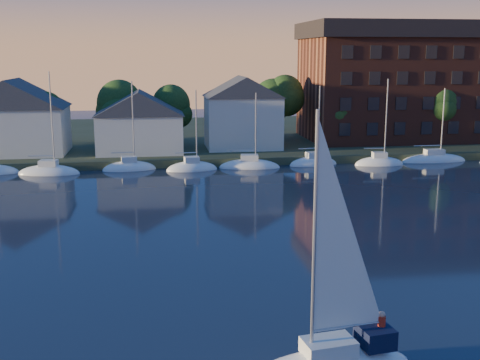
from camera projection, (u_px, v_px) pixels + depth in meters
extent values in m
cube|color=#333C23|center=(180.00, 140.00, 98.28)|extent=(160.00, 50.00, 2.00)
cube|color=brown|center=(188.00, 165.00, 76.00)|extent=(120.00, 3.00, 1.00)
cube|color=silver|center=(15.00, 131.00, 77.92)|extent=(13.00, 9.00, 6.00)
cube|color=silver|center=(140.00, 133.00, 79.29)|extent=(11.00, 8.00, 5.00)
cube|color=silver|center=(243.00, 122.00, 82.97)|extent=(10.00, 8.00, 7.00)
cube|color=brown|center=(405.00, 89.00, 91.57)|extent=(30.00, 16.00, 15.00)
cube|color=black|center=(409.00, 30.00, 89.78)|extent=(31.00, 17.00, 2.40)
cylinder|color=#3C2C1B|center=(54.00, 135.00, 83.58)|extent=(0.50, 0.50, 3.50)
sphere|color=#183613|center=(52.00, 103.00, 82.67)|extent=(5.40, 5.40, 5.40)
cylinder|color=#3C2C1B|center=(112.00, 134.00, 84.70)|extent=(0.50, 0.50, 3.50)
sphere|color=#183613|center=(111.00, 102.00, 83.78)|extent=(5.40, 5.40, 5.40)
cylinder|color=#3C2C1B|center=(169.00, 133.00, 85.81)|extent=(0.50, 0.50, 3.50)
sphere|color=#183613|center=(169.00, 101.00, 84.89)|extent=(5.40, 5.40, 5.40)
cylinder|color=#3C2C1B|center=(225.00, 132.00, 86.92)|extent=(0.50, 0.50, 3.50)
sphere|color=#183613|center=(225.00, 101.00, 86.01)|extent=(5.40, 5.40, 5.40)
cylinder|color=#3C2C1B|center=(279.00, 131.00, 88.04)|extent=(0.50, 0.50, 3.50)
sphere|color=#183613|center=(279.00, 100.00, 87.12)|extent=(5.40, 5.40, 5.40)
cylinder|color=#3C2C1B|center=(332.00, 130.00, 89.15)|extent=(0.50, 0.50, 3.50)
sphere|color=#183613|center=(333.00, 99.00, 88.23)|extent=(5.40, 5.40, 5.40)
cylinder|color=#3C2C1B|center=(383.00, 129.00, 90.26)|extent=(0.50, 0.50, 3.50)
sphere|color=#183613|center=(385.00, 99.00, 89.35)|extent=(5.40, 5.40, 5.40)
cylinder|color=#3C2C1B|center=(434.00, 128.00, 91.38)|extent=(0.50, 0.50, 3.50)
sphere|color=#183613|center=(436.00, 98.00, 90.46)|extent=(5.40, 5.40, 5.40)
ellipsoid|color=white|center=(54.00, 173.00, 70.87)|extent=(7.50, 2.40, 2.20)
cube|color=silver|center=(53.00, 162.00, 70.60)|extent=(2.10, 1.32, 0.70)
cylinder|color=#A5A8AD|center=(57.00, 123.00, 69.75)|extent=(0.16, 0.16, 10.00)
cylinder|color=#A5A8AD|center=(45.00, 155.00, 70.31)|extent=(3.15, 0.12, 0.12)
ellipsoid|color=white|center=(123.00, 171.00, 71.98)|extent=(7.50, 2.40, 2.20)
cube|color=silver|center=(122.00, 160.00, 71.71)|extent=(2.10, 1.32, 0.70)
cylinder|color=#A5A8AD|center=(127.00, 121.00, 70.86)|extent=(0.16, 0.16, 10.00)
cylinder|color=#A5A8AD|center=(115.00, 154.00, 71.42)|extent=(3.15, 0.12, 0.12)
ellipsoid|color=white|center=(190.00, 169.00, 73.09)|extent=(7.50, 2.40, 2.20)
cube|color=silver|center=(189.00, 159.00, 72.83)|extent=(2.10, 1.32, 0.70)
cylinder|color=#A5A8AD|center=(195.00, 120.00, 71.97)|extent=(0.16, 0.16, 10.00)
cylinder|color=#A5A8AD|center=(182.00, 152.00, 72.54)|extent=(3.15, 0.12, 0.12)
ellipsoid|color=white|center=(254.00, 168.00, 74.21)|extent=(7.50, 2.40, 2.20)
cube|color=silver|center=(254.00, 157.00, 73.94)|extent=(2.10, 1.32, 0.70)
cylinder|color=#A5A8AD|center=(261.00, 119.00, 73.09)|extent=(0.16, 0.16, 10.00)
cylinder|color=#A5A8AD|center=(248.00, 151.00, 73.65)|extent=(3.15, 0.12, 0.12)
ellipsoid|color=white|center=(317.00, 166.00, 75.32)|extent=(7.50, 2.40, 2.20)
cube|color=silver|center=(318.00, 156.00, 75.05)|extent=(2.10, 1.32, 0.70)
cylinder|color=#A5A8AD|center=(324.00, 118.00, 74.20)|extent=(0.16, 0.16, 10.00)
cylinder|color=#A5A8AD|center=(311.00, 149.00, 74.76)|extent=(3.15, 0.12, 0.12)
ellipsoid|color=white|center=(378.00, 164.00, 76.44)|extent=(7.50, 2.40, 2.20)
cube|color=silver|center=(379.00, 154.00, 76.17)|extent=(2.10, 1.32, 0.70)
cylinder|color=#A5A8AD|center=(386.00, 117.00, 75.31)|extent=(0.16, 0.16, 10.00)
cylinder|color=#A5A8AD|center=(373.00, 148.00, 75.88)|extent=(3.15, 0.12, 0.12)
ellipsoid|color=white|center=(438.00, 163.00, 77.55)|extent=(7.50, 2.40, 2.20)
cube|color=silver|center=(438.00, 153.00, 77.28)|extent=(2.10, 1.32, 0.70)
cylinder|color=#A5A8AD|center=(446.00, 117.00, 76.43)|extent=(0.16, 0.16, 10.00)
cylinder|color=#A5A8AD|center=(433.00, 146.00, 76.99)|extent=(3.15, 0.12, 0.12)
cube|color=silver|center=(329.00, 347.00, 26.09)|extent=(2.42, 1.73, 0.70)
cylinder|color=#A5A8AD|center=(314.00, 239.00, 24.84)|extent=(0.16, 0.16, 10.68)
cylinder|color=#A5A8AD|center=(348.00, 326.00, 26.16)|extent=(3.35, 0.60, 0.12)
cube|color=black|center=(375.00, 336.00, 26.67)|extent=(1.61, 1.73, 0.90)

